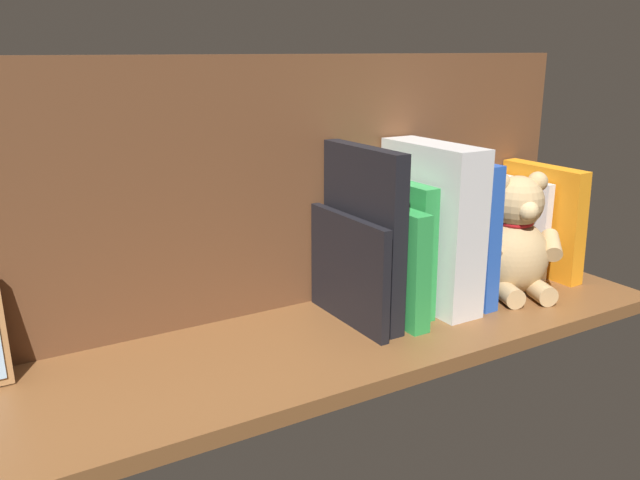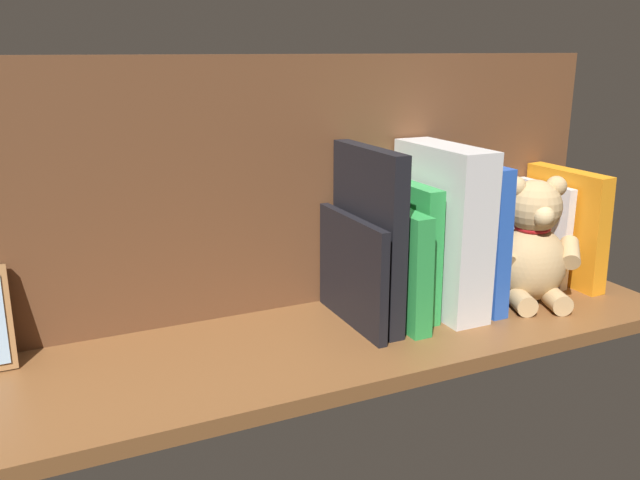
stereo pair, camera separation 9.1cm
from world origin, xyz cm
name	(u,v)px [view 2 (the right image)]	position (x,y,z in cm)	size (l,w,h in cm)	color
ground_plane	(320,343)	(0.00, 0.00, -1.10)	(112.46, 30.66, 2.20)	brown
shelf_back_panel	(284,186)	(0.00, -13.08, 19.45)	(112.46, 1.50, 38.91)	brown
book_0	(565,226)	(-48.51, -3.40, 9.96)	(2.99, 17.07, 19.93)	orange
book_1	(541,232)	(-45.33, -5.54, 8.74)	(1.51, 12.79, 17.48)	silver
teddy_bear	(532,247)	(-36.72, 1.52, 9.03)	(15.65, 15.68, 20.52)	tan
book_2	(467,233)	(-27.16, -2.78, 11.52)	(2.66, 18.29, 23.03)	blue
dictionary_thick_white	(441,228)	(-21.77, -2.36, 12.91)	(6.27, 18.93, 25.81)	silver
book_3	(406,247)	(-16.37, -3.83, 10.21)	(2.66, 16.19, 20.42)	green
book_4	(390,262)	(-12.67, -2.30, 8.79)	(2.86, 19.25, 17.58)	green
book_5	(368,236)	(-9.06, -2.78, 13.12)	(2.49, 18.30, 26.24)	black
book_6	(352,271)	(-6.20, -2.30, 8.22)	(1.37, 19.26, 16.44)	black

